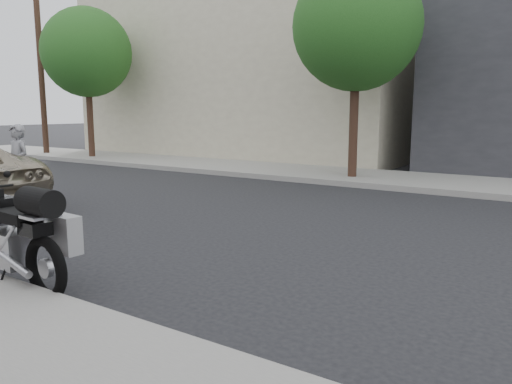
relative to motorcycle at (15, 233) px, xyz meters
The scene contains 8 objects.
ground 4.35m from the motorcycle, 115.45° to the right, with size 120.00×120.00×0.00m, color black.
far_sidewalk 10.56m from the motorcycle, 100.10° to the right, with size 44.00×3.00×0.15m, color gray.
far_building_cream 19.10m from the motorcycle, 67.64° to the right, with size 14.00×11.00×8.00m.
street_tree_mid 10.50m from the motorcycle, 89.13° to the right, with size 3.40×3.40×5.70m.
street_tree_right 15.31m from the motorcycle, 41.56° to the right, with size 3.40×3.40×5.70m.
utility_pole 17.50m from the motorcycle, 34.94° to the right, with size 0.24×0.24×6.70m, color #39241A.
motorcycle is the anchor object (origin of this frame).
pedestrian 5.48m from the motorcycle, 31.82° to the right, with size 0.61×0.40×1.68m, color gray.
Camera 1 is at (-3.34, 6.89, 1.96)m, focal length 35.00 mm.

